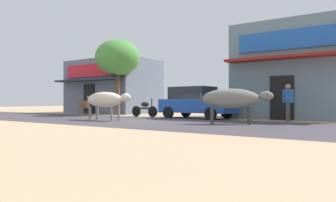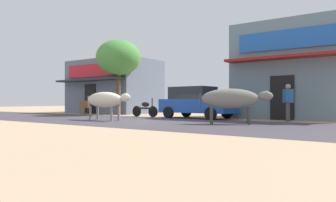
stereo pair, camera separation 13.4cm
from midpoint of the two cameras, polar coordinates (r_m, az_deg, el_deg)
ground at (r=14.18m, az=-6.61°, el=-3.64°), size 80.00×80.00×0.00m
asphalt_road at (r=14.18m, az=-6.61°, el=-3.63°), size 72.00×6.22×0.00m
storefront_left_cafe at (r=24.36m, az=-10.05°, el=2.52°), size 6.34×5.23×3.93m
storefront_right_club at (r=17.85m, az=22.61°, el=4.90°), size 6.13×5.23×4.84m
roadside_tree at (r=20.68m, az=-9.32°, el=7.73°), size 2.86×2.86×4.86m
parked_hatchback_car at (r=16.37m, az=4.82°, el=-0.21°), size 4.03×2.00×1.64m
parked_motorcycle at (r=17.90m, az=-4.47°, el=-1.38°), size 1.84×0.26×1.05m
cow_near_brown at (r=14.84m, az=-11.57°, el=0.18°), size 2.85×0.73×1.32m
cow_far_dark at (r=12.41m, az=11.27°, el=0.39°), size 2.60×1.74×1.38m
pedestrian_by_shop at (r=14.70m, az=20.70°, el=0.25°), size 0.48×0.61×1.64m
cafe_chair_near_tree at (r=22.64m, az=-15.43°, el=-0.98°), size 0.51×0.51×0.92m
cafe_chair_by_doorway at (r=21.61m, az=-14.80°, el=-1.02°), size 0.62×0.62×0.92m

